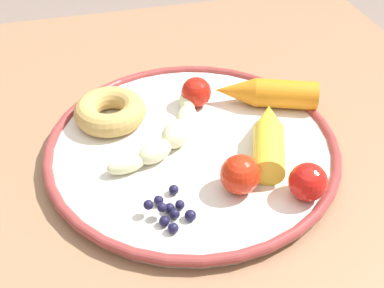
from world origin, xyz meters
The scene contains 10 objects.
dining_table centered at (0.00, 0.00, 0.67)m, with size 0.91×0.91×0.77m.
plate centered at (-0.06, -0.04, 0.78)m, with size 0.35×0.35×0.02m.
banana centered at (-0.03, -0.05, 0.80)m, with size 0.13×0.13×0.03m.
carrot_orange centered at (-0.17, -0.09, 0.80)m, with size 0.14×0.08×0.04m.
carrot_yellow centered at (-0.14, -0.01, 0.80)m, with size 0.08×0.13×0.04m.
donut centered at (0.03, -0.11, 0.80)m, with size 0.09×0.09×0.03m, color tan.
blueberry_pile centered at (-0.01, 0.06, 0.79)m, with size 0.05×0.06×0.02m.
tomato_near centered at (-0.15, 0.07, 0.80)m, with size 0.04×0.04×0.04m, color red.
tomato_mid centered at (-0.09, 0.04, 0.80)m, with size 0.04×0.04×0.04m, color red.
tomato_far centered at (-0.08, -0.12, 0.80)m, with size 0.04×0.04×0.04m, color red.
Camera 1 is at (0.05, 0.38, 1.15)m, focal length 44.64 mm.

